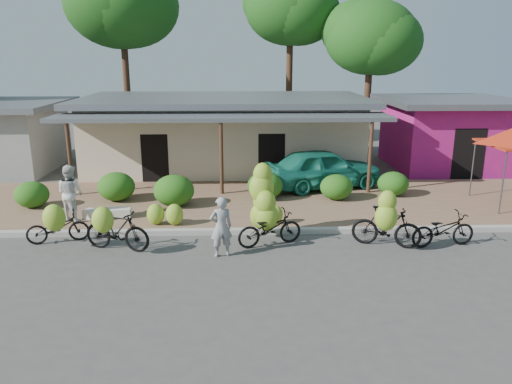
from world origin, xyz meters
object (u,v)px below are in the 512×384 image
Objects in this scene: bike_far_left at (57,226)px; bystander at (71,193)px; bike_far_right at (443,230)px; vendor at (221,227)px; tree_far_center at (118,1)px; bike_right at (387,223)px; tree_near_right at (367,35)px; sack_near at (118,213)px; tree_center_right at (287,7)px; sack_far at (96,214)px; teal_van at (323,168)px; bike_left at (115,229)px; bike_center at (266,213)px.

bystander reaches higher than bike_far_left.
vendor is (-6.20, -0.51, 0.33)m from bike_far_right.
bike_right is at bearing -55.91° from tree_far_center.
bike_right is at bearing -100.51° from tree_near_right.
tree_center_right is at bearing 63.59° from sack_near.
teal_van is at bearing 24.48° from sack_far.
tree_near_right is 4.01× the size of bike_left.
bike_right reaches higher than vendor.
bike_center is at bearing -157.57° from vendor.
sack_far is at bearing 42.75° from bike_left.
bike_left is 2.82m from sack_far.
teal_van reaches higher than bike_far_left.
tree_near_right is at bearing -43.08° from bike_center.
bike_center is (5.94, -0.06, 0.33)m from bike_far_left.
teal_van is (8.62, 3.72, -0.11)m from bystander.
bike_left is 4.19m from bike_center.
bike_right is at bearing 84.62° from bike_far_right.
tree_near_right is 15.51m from bike_center.
tree_near_right reaches higher than bike_right.
tree_center_right is 5.35× the size of bystander.
tree_near_right is 4.11× the size of bike_far_right.
bike_center is 3.04× the size of sack_far.
bike_right is at bearing -109.59° from bike_far_left.
bike_far_left is 9.26m from bike_right.
bike_right is (1.42, -15.90, -7.00)m from tree_center_right.
sack_near is (1.22, 2.00, -0.28)m from bike_far_left.
bike_far_right is 11.28m from bystander.
tree_far_center reaches higher than vendor.
vendor reaches higher than sack_far.
bystander is 0.39× the size of teal_van.
tree_far_center is 15.10m from sack_far.
bike_center is (7.12, -14.85, -7.05)m from tree_far_center.
tree_center_right is at bearing 3.18° from tree_far_center.
tree_far_center reaches higher than sack_near.
bike_far_left is 0.93× the size of bike_far_right.
bike_left is 9.10m from bike_far_right.
tree_center_right reaches higher than bike_far_left.
tree_far_center is at bearing 54.11° from bike_right.
sack_far is at bearing -50.24° from vendor.
bike_far_left reaches higher than sack_near.
bystander is at bearing -171.08° from sack_near.
bystander is at bearing -85.45° from tree_far_center.
bike_left is at bearing -23.30° from vendor.
bike_right is 4.57m from vendor.
tree_far_center is at bearing -11.25° from bike_far_left.
sack_far is (-1.25, 2.50, -0.39)m from bike_left.
bike_center reaches higher than sack_near.
sack_far is 1.03m from bystander.
bike_far_right is 6.50m from teal_van.
bike_right is (9.24, -0.61, 0.17)m from bike_far_left.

